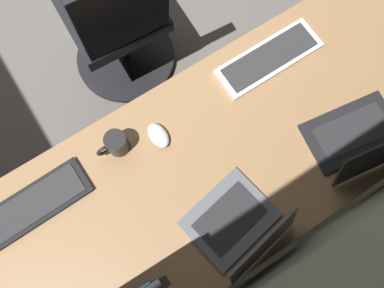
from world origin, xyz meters
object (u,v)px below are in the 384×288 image
laptop_leftmost (242,229)px  coffee_mug (116,144)px  drawer_pedestal (107,258)px  office_chair (119,26)px  mouse_main (158,135)px  keyboard_spare (30,207)px  keyboard_main (269,58)px  laptop_left (363,140)px

laptop_leftmost → coffee_mug: (0.20, -0.48, -0.01)m
drawer_pedestal → office_chair: 1.06m
mouse_main → keyboard_spare: bearing=-2.3°
keyboard_main → coffee_mug: 0.66m
drawer_pedestal → office_chair: bearing=-123.9°
keyboard_main → keyboard_spare: bearing=0.8°
office_chair → keyboard_spare: bearing=44.0°
keyboard_spare → office_chair: size_ratio=0.44×
laptop_leftmost → mouse_main: (0.06, -0.43, -0.04)m
laptop_leftmost → coffee_mug: size_ratio=2.77×
laptop_leftmost → keyboard_spare: 0.72m
laptop_leftmost → mouse_main: size_ratio=3.12×
keyboard_main → office_chair: office_chair is taller
keyboard_main → keyboard_spare: same height
laptop_leftmost → keyboard_main: laptop_leftmost is taller
drawer_pedestal → mouse_main: 0.63m
laptop_left → drawer_pedestal: bearing=-10.8°
laptop_left → keyboard_spare: (1.09, -0.43, -0.04)m
mouse_main → coffee_mug: 0.15m
laptop_left → coffee_mug: bearing=-32.2°
drawer_pedestal → laptop_leftmost: size_ratio=2.14×
laptop_left → coffee_mug: laptop_left is taller
drawer_pedestal → office_chair: office_chair is taller
laptop_left → keyboard_main: bearing=-81.1°
mouse_main → keyboard_main: bearing=-176.1°
laptop_leftmost → office_chair: 1.14m
drawer_pedestal → keyboard_spare: bearing=-73.9°
laptop_left → keyboard_spare: bearing=-21.8°
laptop_left → laptop_leftmost: bearing=2.0°
laptop_left → mouse_main: (0.59, -0.41, -0.03)m
laptop_leftmost → laptop_left: 0.53m
drawer_pedestal → laptop_left: laptop_left is taller
keyboard_main → drawer_pedestal: bearing=15.1°
laptop_left → coffee_mug: 0.86m
drawer_pedestal → keyboard_main: size_ratio=1.65×
laptop_leftmost → office_chair: (-0.10, -1.09, -0.33)m
laptop_leftmost → keyboard_main: 0.66m
keyboard_spare → mouse_main: mouse_main is taller
mouse_main → office_chair: office_chair is taller
laptop_leftmost → laptop_left: laptop_leftmost is taller
mouse_main → coffee_mug: (0.14, -0.04, 0.03)m
laptop_leftmost → keyboard_main: size_ratio=0.77×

